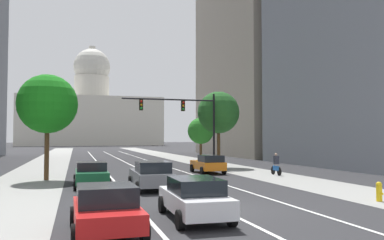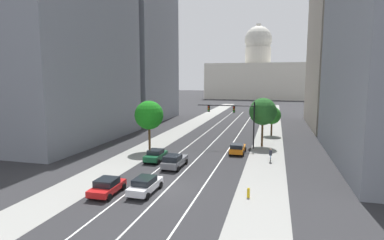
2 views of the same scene
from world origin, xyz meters
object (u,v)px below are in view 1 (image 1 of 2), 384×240
at_px(street_tree_mid_right, 201,131).
at_px(car_red, 106,208).
at_px(street_tree_mid_left, 47,104).
at_px(car_white, 194,197).
at_px(traffic_signal_mast, 186,115).
at_px(capitol_building, 91,115).
at_px(fire_hydrant, 379,191).
at_px(car_gray, 151,175).
at_px(cyclist, 276,164).
at_px(street_tree_far_right, 218,113).
at_px(car_orange, 208,164).
at_px(car_green, 91,174).

bearing_deg(street_tree_mid_right, car_red, -112.33).
bearing_deg(street_tree_mid_left, street_tree_mid_right, 46.02).
bearing_deg(car_white, traffic_signal_mast, -13.58).
xyz_separation_m(capitol_building, street_tree_mid_left, (-7.62, -126.03, -6.55)).
bearing_deg(fire_hydrant, car_gray, 142.35).
height_order(cyclist, street_tree_far_right, street_tree_far_right).
height_order(car_white, street_tree_far_right, street_tree_far_right).
bearing_deg(traffic_signal_mast, car_orange, -78.43).
distance_m(car_white, fire_hydrant, 9.33).
bearing_deg(street_tree_mid_left, car_orange, 8.30).
relative_size(car_red, street_tree_mid_left, 0.56).
relative_size(capitol_building, fire_hydrant, 56.56).
relative_size(cyclist, street_tree_mid_right, 0.32).
distance_m(car_orange, street_tree_mid_left, 13.31).
relative_size(traffic_signal_mast, fire_hydrant, 9.53).
bearing_deg(traffic_signal_mast, fire_hydrant, -79.51).
distance_m(car_green, fire_hydrant, 15.50).
height_order(car_gray, street_tree_far_right, street_tree_far_right).
bearing_deg(street_tree_mid_left, street_tree_far_right, 26.26).
relative_size(car_white, street_tree_far_right, 0.59).
height_order(car_gray, traffic_signal_mast, traffic_signal_mast).
relative_size(car_orange, street_tree_far_right, 0.56).
bearing_deg(fire_hydrant, cyclist, 82.55).
distance_m(capitol_building, car_gray, 133.36).
distance_m(car_gray, traffic_signal_mast, 14.38).
bearing_deg(car_white, street_tree_mid_right, -16.87).
bearing_deg(street_tree_mid_right, fire_hydrant, -92.71).
height_order(car_white, car_gray, car_gray).
xyz_separation_m(car_gray, street_tree_mid_right, (10.72, 24.21, 2.94)).
bearing_deg(fire_hydrant, traffic_signal_mast, 100.49).
xyz_separation_m(capitol_building, car_gray, (-1.60, -132.90, -10.98)).
distance_m(car_white, street_tree_far_right, 25.24).
bearing_deg(street_tree_far_right, car_gray, -123.11).
xyz_separation_m(street_tree_mid_right, street_tree_far_right, (-1.26, -9.71, 1.66)).
height_order(car_red, fire_hydrant, car_red).
bearing_deg(street_tree_mid_right, traffic_signal_mast, -113.81).
height_order(car_white, fire_hydrant, car_white).
bearing_deg(car_orange, street_tree_far_right, -27.47).
bearing_deg(car_red, fire_hydrant, -79.66).
distance_m(car_gray, street_tree_mid_right, 26.64).
relative_size(capitol_building, car_red, 12.60).
distance_m(cyclist, street_tree_mid_left, 17.52).
bearing_deg(traffic_signal_mast, capitol_building, 91.90).
bearing_deg(street_tree_far_right, street_tree_mid_right, 82.58).
xyz_separation_m(cyclist, street_tree_mid_left, (-16.91, 1.34, 4.40)).
relative_size(car_red, cyclist, 2.37).
bearing_deg(car_orange, traffic_signal_mast, 11.91).
xyz_separation_m(car_orange, cyclist, (4.51, -3.15, 0.07)).
bearing_deg(car_white, car_gray, 1.31).
relative_size(car_white, street_tree_mid_right, 0.83).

